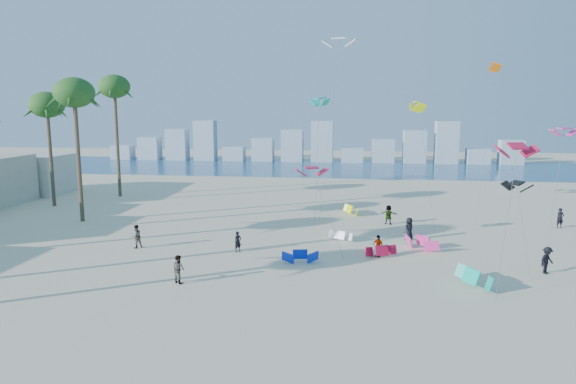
# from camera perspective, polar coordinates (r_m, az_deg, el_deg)

# --- Properties ---
(ground) EXTENTS (220.00, 220.00, 0.00)m
(ground) POSITION_cam_1_polar(r_m,az_deg,el_deg) (26.16, -11.59, -15.44)
(ground) COLOR beige
(ground) RESTS_ON ground
(ocean) EXTENTS (220.00, 220.00, 0.00)m
(ocean) POSITION_cam_1_polar(r_m,az_deg,el_deg) (95.34, 2.61, 2.82)
(ocean) COLOR navy
(ocean) RESTS_ON ground
(kitesurfer_near) EXTENTS (0.69, 0.68, 1.61)m
(kitesurfer_near) POSITION_cam_1_polar(r_m,az_deg,el_deg) (39.19, -5.66, -5.59)
(kitesurfer_near) COLOR black
(kitesurfer_near) RESTS_ON ground
(kitesurfer_mid) EXTENTS (1.11, 1.05, 1.80)m
(kitesurfer_mid) POSITION_cam_1_polar(r_m,az_deg,el_deg) (33.02, -12.24, -8.46)
(kitesurfer_mid) COLOR gray
(kitesurfer_mid) RESTS_ON ground
(kitesurfers_far) EXTENTS (36.80, 14.89, 1.91)m
(kitesurfers_far) POSITION_cam_1_polar(r_m,az_deg,el_deg) (42.41, 11.73, -4.42)
(kitesurfers_far) COLOR black
(kitesurfers_far) RESTS_ON ground
(grounded_kites) EXTENTS (13.79, 24.15, 1.03)m
(grounded_kites) POSITION_cam_1_polar(r_m,az_deg,el_deg) (39.99, 11.09, -5.93)
(grounded_kites) COLOR white
(grounded_kites) RESTS_ON ground
(flying_kites) EXTENTS (29.11, 27.64, 18.62)m
(flying_kites) POSITION_cam_1_polar(r_m,az_deg,el_deg) (48.38, 15.59, 10.55)
(flying_kites) COLOR #BD1238
(flying_kites) RESTS_ON ground
(distant_skyline) EXTENTS (85.00, 3.00, 8.40)m
(distant_skyline) POSITION_cam_1_polar(r_m,az_deg,el_deg) (105.08, 2.45, 5.12)
(distant_skyline) COLOR #9EADBF
(distant_skyline) RESTS_ON ground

